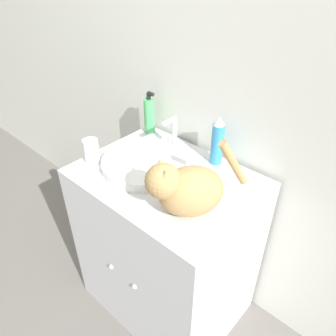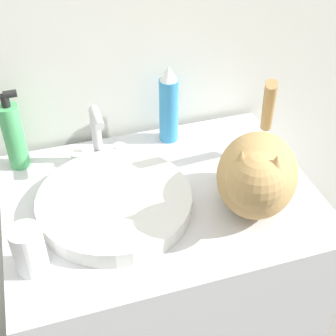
% 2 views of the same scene
% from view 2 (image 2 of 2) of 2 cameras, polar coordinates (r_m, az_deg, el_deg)
% --- Properties ---
extents(vanity_cabinet, '(0.72, 0.55, 0.82)m').
position_cam_2_polar(vanity_cabinet, '(1.41, -0.70, -15.78)').
color(vanity_cabinet, silver).
rests_on(vanity_cabinet, ground_plane).
extents(sink_basin, '(0.35, 0.35, 0.04)m').
position_cam_2_polar(sink_basin, '(1.06, -6.52, -4.16)').
color(sink_basin, silver).
rests_on(sink_basin, vanity_cabinet).
extents(faucet, '(0.14, 0.10, 0.16)m').
position_cam_2_polar(faucet, '(1.17, -8.58, 3.45)').
color(faucet, silver).
rests_on(faucet, vanity_cabinet).
extents(cat, '(0.27, 0.35, 0.26)m').
position_cam_2_polar(cat, '(1.02, 10.79, -0.72)').
color(cat, tan).
rests_on(cat, vanity_cabinet).
extents(soap_bottle, '(0.05, 0.05, 0.21)m').
position_cam_2_polar(soap_bottle, '(1.19, -18.29, 3.83)').
color(soap_bottle, '#4CB266').
rests_on(soap_bottle, vanity_cabinet).
extents(spray_bottle, '(0.05, 0.05, 0.21)m').
position_cam_2_polar(spray_bottle, '(1.22, 0.09, 7.62)').
color(spray_bottle, '#338CCC').
rests_on(spray_bottle, vanity_cabinet).
extents(cup, '(0.06, 0.06, 0.11)m').
position_cam_2_polar(cup, '(0.95, -16.60, -9.54)').
color(cup, white).
rests_on(cup, vanity_cabinet).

